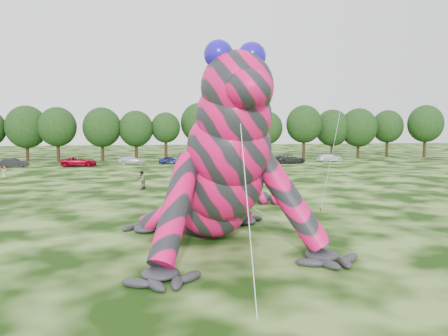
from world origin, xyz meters
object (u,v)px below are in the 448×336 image
(car_3, at_px, (132,160))
(spectator_2, at_px, (253,169))
(tree_6, at_px, (58,134))
(car_6, at_px, (290,159))
(tree_15, at_px, (358,133))
(car_2, at_px, (79,161))
(car_5, at_px, (238,160))
(tree_9, at_px, (166,136))
(car_4, at_px, (170,160))
(tree_12, at_px, (267,135))
(tree_10, at_px, (200,131))
(car_1, at_px, (13,163))
(tree_5, at_px, (27,133))
(car_7, at_px, (330,158))
(tree_14, at_px, (332,134))
(tree_7, at_px, (102,134))
(spectator_3, at_px, (266,168))
(tree_13, at_px, (304,132))
(spectator_4, at_px, (4,172))
(tree_16, at_px, (387,133))
(spectator_1, at_px, (142,180))
(tree_8, at_px, (136,136))
(tree_11, at_px, (234,132))
(tree_17, at_px, (425,131))

(car_3, distance_m, spectator_2, 24.52)
(tree_6, xyz_separation_m, car_6, (39.01, -9.27, -4.03))
(tree_15, distance_m, car_6, 20.34)
(car_2, distance_m, car_5, 25.01)
(tree_9, relative_size, car_4, 2.28)
(tree_12, distance_m, car_3, 26.12)
(tree_9, distance_m, car_2, 17.30)
(car_6, bearing_deg, tree_10, 44.59)
(tree_9, relative_size, car_6, 1.68)
(car_2, bearing_deg, car_1, 89.64)
(tree_5, xyz_separation_m, car_7, (52.41, -8.88, -4.23))
(tree_14, bearing_deg, tree_7, -177.48)
(tree_15, relative_size, spectator_2, 6.00)
(car_1, xyz_separation_m, car_5, (34.53, 0.01, -0.04))
(car_2, height_order, car_6, car_2)
(tree_6, xyz_separation_m, spectator_3, (30.93, -24.61, -3.86))
(tree_13, bearing_deg, tree_5, 178.51)
(tree_7, distance_m, tree_12, 30.11)
(car_3, distance_m, spectator_4, 22.31)
(tree_16, height_order, car_4, tree_16)
(spectator_4, distance_m, spectator_1, 20.19)
(car_3, relative_size, spectator_4, 2.76)
(tree_9, distance_m, tree_16, 44.43)
(spectator_3, bearing_deg, tree_8, 45.33)
(tree_5, bearing_deg, tree_10, 0.27)
(tree_9, distance_m, tree_11, 12.77)
(car_1, height_order, car_3, car_1)
(tree_8, relative_size, tree_13, 0.88)
(tree_10, distance_m, spectator_1, 38.98)
(tree_8, relative_size, car_4, 2.35)
(car_5, bearing_deg, car_2, 86.95)
(tree_6, relative_size, car_6, 1.84)
(tree_13, distance_m, tree_16, 18.46)
(tree_9, height_order, tree_16, tree_16)
(spectator_4, bearing_deg, tree_17, -16.51)
(tree_7, distance_m, spectator_3, 34.30)
(tree_11, xyz_separation_m, tree_13, (13.35, -1.07, 0.03))
(tree_14, distance_m, car_5, 24.34)
(car_3, bearing_deg, tree_5, 69.67)
(tree_7, bearing_deg, tree_16, 2.65)
(tree_9, relative_size, spectator_2, 5.41)
(tree_14, relative_size, spectator_2, 5.86)
(tree_12, height_order, car_4, tree_12)
(car_2, bearing_deg, tree_12, -73.77)
(tree_12, bearing_deg, tree_8, -178.22)
(tree_8, height_order, spectator_1, tree_8)
(tree_14, xyz_separation_m, tree_15, (5.01, -0.95, 0.12))
(tree_15, xyz_separation_m, spectator_4, (-57.18, -25.16, -4.00))
(tree_10, height_order, spectator_1, tree_10)
(tree_9, height_order, spectator_2, tree_9)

